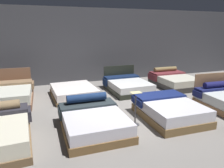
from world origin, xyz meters
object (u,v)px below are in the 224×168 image
bed_6 (127,85)px  price_sign (135,113)px  bed_2 (169,110)px  bed_4 (8,95)px  bed_1 (93,121)px  bed_5 (74,92)px  bed_7 (174,81)px

bed_6 → price_sign: bed_6 is taller
bed_2 → bed_4: size_ratio=0.93×
price_sign → bed_1: bearing=175.1°
bed_5 → bed_7: size_ratio=0.96×
bed_4 → price_sign: (3.45, -3.09, 0.07)m
bed_4 → price_sign: size_ratio=2.35×
bed_1 → price_sign: bearing=-5.2°
bed_2 → bed_5: size_ratio=1.01×
bed_6 → bed_5: bearing=179.8°
bed_4 → price_sign: bed_4 is taller
bed_1 → bed_2: bed_1 is taller
price_sign → bed_4: bearing=138.2°
bed_4 → bed_6: bed_4 is taller
bed_2 → bed_4: (-4.58, 3.00, 0.03)m
bed_7 → bed_5: bearing=-179.9°
bed_5 → price_sign: (1.15, -3.04, 0.16)m
bed_1 → bed_4: 3.78m
price_sign → bed_5: bearing=110.7°
bed_1 → price_sign: (1.14, -0.10, 0.10)m
bed_5 → bed_7: (4.53, 0.01, 0.08)m
bed_4 → bed_5: 2.31m
bed_1 → price_sign: price_sign is taller
bed_5 → bed_6: (2.25, 0.02, 0.04)m
bed_5 → price_sign: bearing=-72.6°
bed_5 → bed_7: 4.53m
bed_2 → bed_6: size_ratio=0.98×
bed_2 → price_sign: 1.14m
bed_4 → bed_5: bearing=-0.4°
bed_7 → price_sign: price_sign is taller
bed_6 → price_sign: 3.26m
bed_2 → bed_6: (-0.03, 2.97, -0.02)m
bed_2 → price_sign: price_sign is taller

